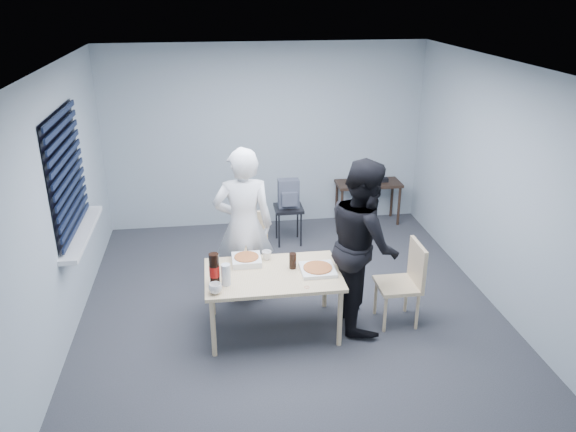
{
  "coord_description": "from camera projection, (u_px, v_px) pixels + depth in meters",
  "views": [
    {
      "loc": [
        -0.77,
        -5.22,
        3.3
      ],
      "look_at": [
        -0.02,
        0.1,
        1.07
      ],
      "focal_mm": 35.0,
      "sensor_mm": 36.0,
      "label": 1
    }
  ],
  "objects": [
    {
      "name": "soda_bottle",
      "position": [
        214.0,
        270.0,
        5.3
      ],
      "size": [
        0.1,
        0.1,
        0.32
      ],
      "rotation": [
        0.0,
        0.0,
        -0.14
      ],
      "color": "black",
      "rests_on": "dining_table"
    },
    {
      "name": "mug_a",
      "position": [
        215.0,
        288.0,
        5.18
      ],
      "size": [
        0.17,
        0.17,
        0.1
      ],
      "primitive_type": "imported",
      "rotation": [
        0.0,
        0.0,
        0.52
      ],
      "color": "white",
      "rests_on": "dining_table"
    },
    {
      "name": "person_white",
      "position": [
        244.0,
        227.0,
        6.04
      ],
      "size": [
        0.65,
        0.42,
        1.77
      ],
      "primitive_type": "imported",
      "rotation": [
        0.0,
        0.0,
        3.14
      ],
      "color": "white",
      "rests_on": "ground"
    },
    {
      "name": "chair_far",
      "position": [
        251.0,
        245.0,
        6.47
      ],
      "size": [
        0.42,
        0.42,
        0.89
      ],
      "color": "beige",
      "rests_on": "ground"
    },
    {
      "name": "backpack",
      "position": [
        289.0,
        194.0,
        7.47
      ],
      "size": [
        0.28,
        0.2,
        0.39
      ],
      "rotation": [
        0.0,
        0.0,
        -0.27
      ],
      "color": "#575D64",
      "rests_on": "stool"
    },
    {
      "name": "person_black",
      "position": [
        363.0,
        244.0,
        5.63
      ],
      "size": [
        0.47,
        0.86,
        1.77
      ],
      "primitive_type": "imported",
      "rotation": [
        0.0,
        0.0,
        1.57
      ],
      "color": "black",
      "rests_on": "ground"
    },
    {
      "name": "cola_glass",
      "position": [
        293.0,
        261.0,
        5.62
      ],
      "size": [
        0.08,
        0.08,
        0.16
      ],
      "primitive_type": "cylinder",
      "rotation": [
        0.0,
        0.0,
        0.16
      ],
      "color": "black",
      "rests_on": "dining_table"
    },
    {
      "name": "pizza_box_b",
      "position": [
        318.0,
        269.0,
        5.58
      ],
      "size": [
        0.34,
        0.34,
        0.05
      ],
      "rotation": [
        0.0,
        0.0,
        0.18
      ],
      "color": "white",
      "rests_on": "dining_table"
    },
    {
      "name": "side_table",
      "position": [
        368.0,
        187.0,
        8.21
      ],
      "size": [
        0.94,
        0.42,
        0.63
      ],
      "color": "#342418",
      "rests_on": "ground"
    },
    {
      "name": "dining_table",
      "position": [
        273.0,
        279.0,
        5.58
      ],
      "size": [
        1.34,
        0.85,
        0.65
      ],
      "color": "beige",
      "rests_on": "ground"
    },
    {
      "name": "plastic_cups",
      "position": [
        226.0,
        275.0,
        5.31
      ],
      "size": [
        0.1,
        0.1,
        0.21
      ],
      "primitive_type": "cylinder",
      "rotation": [
        0.0,
        0.0,
        -0.16
      ],
      "color": "silver",
      "rests_on": "dining_table"
    },
    {
      "name": "stool",
      "position": [
        289.0,
        214.0,
        7.59
      ],
      "size": [
        0.38,
        0.38,
        0.52
      ],
      "color": "black",
      "rests_on": "ground"
    },
    {
      "name": "rubber_band",
      "position": [
        307.0,
        287.0,
        5.29
      ],
      "size": [
        0.05,
        0.05,
        0.0
      ],
      "primitive_type": "torus",
      "rotation": [
        0.0,
        0.0,
        -0.16
      ],
      "color": "red",
      "rests_on": "dining_table"
    },
    {
      "name": "pizza_box_a",
      "position": [
        247.0,
        260.0,
        5.75
      ],
      "size": [
        0.3,
        0.3,
        0.07
      ],
      "rotation": [
        0.0,
        0.0,
        -0.33
      ],
      "color": "white",
      "rests_on": "dining_table"
    },
    {
      "name": "black_box",
      "position": [
        383.0,
        180.0,
        8.2
      ],
      "size": [
        0.16,
        0.14,
        0.06
      ],
      "primitive_type": "cube",
      "rotation": [
        0.0,
        0.0,
        0.43
      ],
      "color": "black",
      "rests_on": "side_table"
    },
    {
      "name": "chair_right",
      "position": [
        406.0,
        278.0,
        5.76
      ],
      "size": [
        0.42,
        0.42,
        0.89
      ],
      "color": "beige",
      "rests_on": "ground"
    },
    {
      "name": "room",
      "position": [
        71.0,
        183.0,
        5.67
      ],
      "size": [
        5.0,
        5.0,
        5.0
      ],
      "color": "#2E2F34",
      "rests_on": "ground"
    },
    {
      "name": "mug_b",
      "position": [
        267.0,
        255.0,
        5.82
      ],
      "size": [
        0.1,
        0.1,
        0.09
      ],
      "primitive_type": "imported",
      "color": "white",
      "rests_on": "dining_table"
    },
    {
      "name": "papers",
      "position": [
        359.0,
        183.0,
        8.14
      ],
      "size": [
        0.23,
        0.31,
        0.01
      ],
      "primitive_type": "cube",
      "rotation": [
        0.0,
        0.0,
        -0.01
      ],
      "color": "white",
      "rests_on": "side_table"
    }
  ]
}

